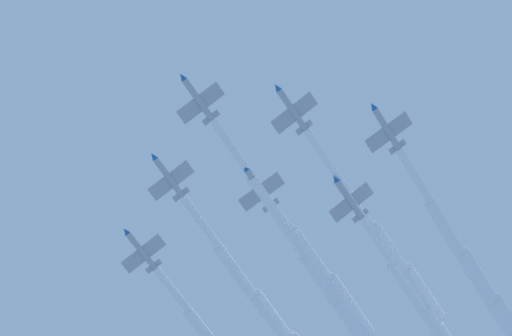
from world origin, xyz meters
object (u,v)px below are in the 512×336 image
object	(u,v)px
jet_port_inner	(390,251)
jet_starboard_mid	(479,280)
jet_starboard_inner	(274,321)
jet_port_mid	(355,326)
jet_lead	(312,259)
jet_starboard_outer	(441,332)

from	to	relation	value
jet_port_inner	jet_starboard_mid	distance (m)	16.87
jet_starboard_inner	jet_port_mid	size ratio (longest dim) A/B	1.03
jet_lead	jet_starboard_inner	world-z (taller)	jet_lead
jet_starboard_inner	jet_starboard_outer	bearing A→B (deg)	-98.96
jet_starboard_inner	jet_lead	bearing A→B (deg)	-167.26
jet_lead	jet_starboard_mid	bearing A→B (deg)	-98.25
jet_starboard_mid	jet_lead	bearing A→B (deg)	81.75
jet_lead	jet_port_mid	xyz separation A→B (m)	(12.26, -11.46, -0.49)
jet_lead	jet_starboard_inner	bearing A→B (deg)	12.74
jet_lead	jet_starboard_outer	size ratio (longest dim) A/B	1.07
jet_port_mid	jet_starboard_outer	bearing A→B (deg)	-98.35
jet_lead	jet_starboard_inner	size ratio (longest dim) A/B	1.03
jet_starboard_inner	jet_starboard_outer	world-z (taller)	jet_starboard_inner
jet_port_inner	jet_starboard_outer	distance (m)	20.47
jet_port_inner	jet_starboard_inner	bearing A→B (deg)	40.47
jet_starboard_inner	jet_starboard_mid	xyz separation A→B (m)	(-19.09, -33.17, -2.38)
jet_starboard_outer	jet_port_inner	bearing A→B (deg)	135.40
jet_port_mid	jet_starboard_outer	world-z (taller)	jet_port_mid
jet_starboard_inner	jet_port_mid	bearing A→B (deg)	-99.61
jet_starboard_inner	jet_port_mid	xyz separation A→B (m)	(-2.51, -14.80, -0.28)
jet_port_inner	jet_starboard_inner	world-z (taller)	jet_port_inner
jet_starboard_mid	jet_starboard_inner	bearing A→B (deg)	60.08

